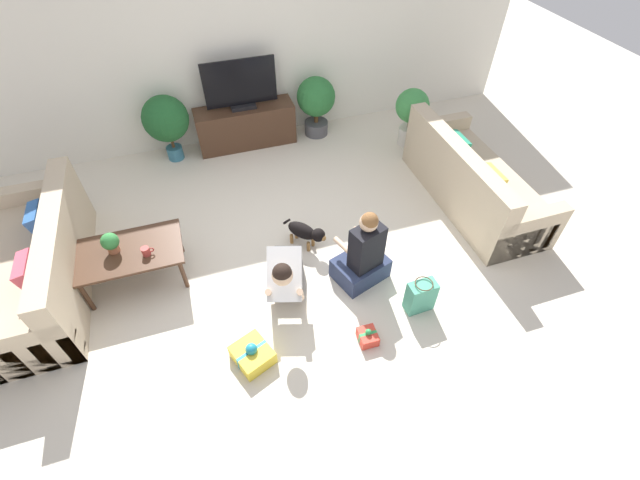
# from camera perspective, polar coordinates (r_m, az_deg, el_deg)

# --- Properties ---
(ground_plane) EXTENTS (16.00, 16.00, 0.00)m
(ground_plane) POSITION_cam_1_polar(r_m,az_deg,el_deg) (4.76, -4.49, -2.37)
(ground_plane) COLOR beige
(wall_back) EXTENTS (8.40, 0.06, 2.60)m
(wall_back) POSITION_cam_1_polar(r_m,az_deg,el_deg) (6.19, -12.12, 23.87)
(wall_back) COLOR white
(wall_back) RESTS_ON ground_plane
(sofa_left) EXTENTS (0.87, 2.10, 0.84)m
(sofa_left) POSITION_cam_1_polar(r_m,az_deg,el_deg) (5.10, -33.15, -2.94)
(sofa_left) COLOR #C6B293
(sofa_left) RESTS_ON ground_plane
(sofa_right) EXTENTS (0.87, 2.10, 0.84)m
(sofa_right) POSITION_cam_1_polar(r_m,az_deg,el_deg) (5.57, 19.51, 7.37)
(sofa_right) COLOR #C6B293
(sofa_right) RESTS_ON ground_plane
(coffee_table) EXTENTS (1.04, 0.64, 0.44)m
(coffee_table) POSITION_cam_1_polar(r_m,az_deg,el_deg) (4.66, -24.08, -1.66)
(coffee_table) COLOR #472D1E
(coffee_table) RESTS_ON ground_plane
(tv_console) EXTENTS (1.37, 0.41, 0.58)m
(tv_console) POSITION_cam_1_polar(r_m,az_deg,el_deg) (6.40, -9.85, 14.75)
(tv_console) COLOR #472D1E
(tv_console) RESTS_ON ground_plane
(tv) EXTENTS (0.97, 0.20, 0.67)m
(tv) POSITION_cam_1_polar(r_m,az_deg,el_deg) (6.12, -10.56, 19.41)
(tv) COLOR black
(tv) RESTS_ON tv_console
(potted_plant_corner_right) EXTENTS (0.46, 0.46, 0.83)m
(potted_plant_corner_right) POSITION_cam_1_polar(r_m,az_deg,el_deg) (6.33, 12.11, 16.50)
(potted_plant_corner_right) COLOR beige
(potted_plant_corner_right) RESTS_ON ground_plane
(potted_plant_back_right) EXTENTS (0.55, 0.55, 0.87)m
(potted_plant_back_right) POSITION_cam_1_polar(r_m,az_deg,el_deg) (6.43, -0.53, 18.08)
(potted_plant_back_right) COLOR #4C4C51
(potted_plant_back_right) RESTS_ON ground_plane
(potted_plant_back_left) EXTENTS (0.60, 0.60, 0.92)m
(potted_plant_back_left) POSITION_cam_1_polar(r_m,az_deg,el_deg) (6.17, -19.86, 14.81)
(potted_plant_back_left) COLOR #336B84
(potted_plant_back_left) RESTS_ON ground_plane
(person_kneeling) EXTENTS (0.53, 0.83, 0.79)m
(person_kneeling) POSITION_cam_1_polar(r_m,az_deg,el_deg) (4.17, -4.57, -4.43)
(person_kneeling) COLOR #23232D
(person_kneeling) RESTS_ON ground_plane
(person_sitting) EXTENTS (0.62, 0.58, 0.93)m
(person_sitting) POSITION_cam_1_polar(r_m,az_deg,el_deg) (4.34, 5.76, -2.17)
(person_sitting) COLOR #283351
(person_sitting) RESTS_ON ground_plane
(dog) EXTENTS (0.39, 0.45, 0.33)m
(dog) POSITION_cam_1_polar(r_m,az_deg,el_deg) (4.71, -1.87, 1.05)
(dog) COLOR black
(dog) RESTS_ON ground_plane
(gift_box_a) EXTENTS (0.41, 0.43, 0.23)m
(gift_box_a) POSITION_cam_1_polar(r_m,az_deg,el_deg) (4.01, -8.99, -14.82)
(gift_box_a) COLOR yellow
(gift_box_a) RESTS_ON ground_plane
(gift_box_b) EXTENTS (0.17, 0.19, 0.16)m
(gift_box_b) POSITION_cam_1_polar(r_m,az_deg,el_deg) (4.11, 6.38, -12.66)
(gift_box_b) COLOR red
(gift_box_b) RESTS_ON ground_plane
(gift_bag_a) EXTENTS (0.28, 0.18, 0.38)m
(gift_bag_a) POSITION_cam_1_polar(r_m,az_deg,el_deg) (4.30, 13.26, -7.29)
(gift_bag_a) COLOR #4CA384
(gift_bag_a) RESTS_ON ground_plane
(mug) EXTENTS (0.12, 0.08, 0.09)m
(mug) POSITION_cam_1_polar(r_m,az_deg,el_deg) (4.49, -22.17, -1.40)
(mug) COLOR #B23D38
(mug) RESTS_ON coffee_table
(tabletop_plant) EXTENTS (0.17, 0.17, 0.22)m
(tabletop_plant) POSITION_cam_1_polar(r_m,az_deg,el_deg) (4.60, -26.17, -0.29)
(tabletop_plant) COLOR #A36042
(tabletop_plant) RESTS_ON coffee_table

